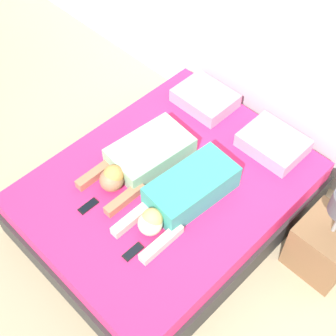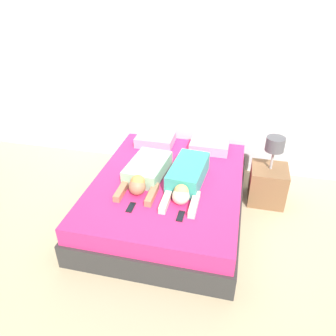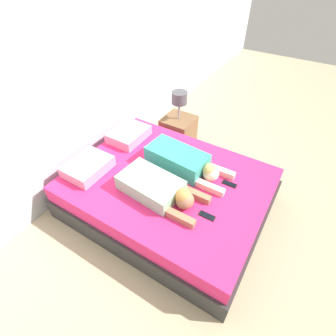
# 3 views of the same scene
# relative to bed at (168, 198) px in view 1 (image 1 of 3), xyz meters

# --- Properties ---
(ground_plane) EXTENTS (12.00, 12.00, 0.00)m
(ground_plane) POSITION_rel_bed_xyz_m (0.00, 0.00, -0.23)
(ground_plane) COLOR tan
(wall_back) EXTENTS (12.00, 0.06, 2.60)m
(wall_back) POSITION_rel_bed_xyz_m (0.00, 1.23, 1.07)
(wall_back) COLOR silver
(wall_back) RESTS_ON ground_plane
(bed) EXTENTS (1.70, 2.16, 0.47)m
(bed) POSITION_rel_bed_xyz_m (0.00, 0.00, 0.00)
(bed) COLOR #2D2D2D
(bed) RESTS_ON ground_plane
(pillow_head_left) EXTENTS (0.49, 0.39, 0.13)m
(pillow_head_left) POSITION_rel_bed_xyz_m (-0.37, 0.83, 0.30)
(pillow_head_left) COLOR pink
(pillow_head_left) RESTS_ON bed
(pillow_head_right) EXTENTS (0.49, 0.39, 0.13)m
(pillow_head_right) POSITION_rel_bed_xyz_m (0.37, 0.83, 0.30)
(pillow_head_right) COLOR pink
(pillow_head_right) RESTS_ON bed
(person_left) EXTENTS (0.45, 0.93, 0.21)m
(person_left) POSITION_rel_bed_xyz_m (-0.25, -0.04, 0.32)
(person_left) COLOR #8CBF99
(person_left) RESTS_ON bed
(person_right) EXTENTS (0.39, 0.99, 0.22)m
(person_right) POSITION_rel_bed_xyz_m (0.23, -0.07, 0.34)
(person_right) COLOR teal
(person_right) RESTS_ON bed
(cell_phone_left) EXTENTS (0.06, 0.16, 0.01)m
(cell_phone_left) POSITION_rel_bed_xyz_m (-0.24, -0.59, 0.25)
(cell_phone_left) COLOR black
(cell_phone_left) RESTS_ON bed
(cell_phone_right) EXTENTS (0.06, 0.16, 0.01)m
(cell_phone_right) POSITION_rel_bed_xyz_m (0.27, -0.61, 0.25)
(cell_phone_right) COLOR black
(cell_phone_right) RESTS_ON bed
(nightstand) EXTENTS (0.43, 0.43, 0.87)m
(nightstand) POSITION_rel_bed_xyz_m (1.14, 0.52, 0.05)
(nightstand) COLOR brown
(nightstand) RESTS_ON ground_plane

